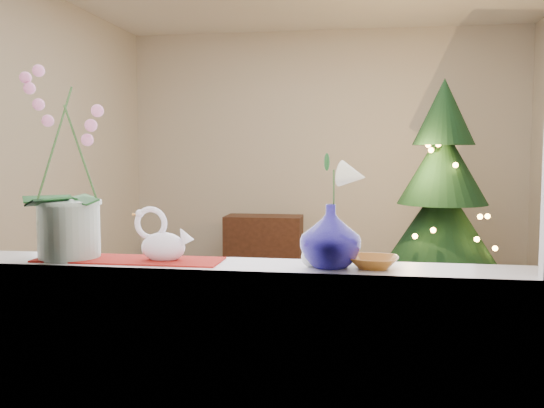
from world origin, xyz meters
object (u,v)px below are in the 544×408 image
(amber_dish, at_px, (373,263))
(orchid_pot, at_px, (67,162))
(blue_vase, at_px, (331,231))
(swan, at_px, (163,236))
(paperweight, at_px, (311,257))
(side_table, at_px, (264,244))
(xmas_tree, at_px, (442,187))

(amber_dish, bearing_deg, orchid_pot, 179.17)
(orchid_pot, xyz_separation_m, blue_vase, (0.99, -0.02, -0.24))
(swan, height_order, paperweight, swan)
(swan, relative_size, side_table, 0.27)
(swan, distance_m, side_table, 4.44)
(swan, height_order, blue_vase, blue_vase)
(swan, relative_size, paperweight, 3.28)
(amber_dish, height_order, xmas_tree, xmas_tree)
(blue_vase, xyz_separation_m, paperweight, (-0.07, -0.00, -0.09))
(blue_vase, distance_m, xmas_tree, 3.77)
(blue_vase, relative_size, xmas_tree, 0.13)
(orchid_pot, xyz_separation_m, amber_dish, (1.14, -0.02, -0.35))
(swan, distance_m, amber_dish, 0.77)
(xmas_tree, xyz_separation_m, side_table, (-1.81, 0.71, -0.69))
(amber_dish, xyz_separation_m, xmas_tree, (0.66, 3.68, 0.06))
(blue_vase, height_order, side_table, blue_vase)
(blue_vase, bearing_deg, swan, 178.08)
(orchid_pot, relative_size, blue_vase, 2.85)
(swan, xyz_separation_m, amber_dish, (0.77, -0.02, -0.08))
(swan, height_order, xmas_tree, xmas_tree)
(paperweight, bearing_deg, blue_vase, 3.15)
(amber_dish, distance_m, xmas_tree, 3.74)
(swan, height_order, side_table, swan)
(orchid_pot, height_order, side_table, orchid_pot)
(amber_dish, relative_size, side_table, 0.18)
(swan, xyz_separation_m, xmas_tree, (1.43, 3.66, -0.02))
(side_table, bearing_deg, amber_dish, -76.11)
(blue_vase, height_order, paperweight, blue_vase)
(orchid_pot, relative_size, side_table, 0.88)
(paperweight, height_order, xmas_tree, xmas_tree)
(paperweight, bearing_deg, amber_dish, 2.34)
(swan, bearing_deg, side_table, 75.81)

